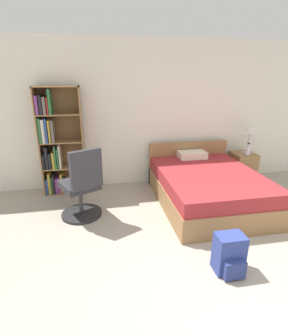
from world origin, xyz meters
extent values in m
plane|color=#A39989|center=(0.00, 0.00, 0.00)|extent=(14.00, 14.00, 0.00)
cube|color=silver|center=(0.00, 3.23, 1.30)|extent=(9.00, 0.06, 2.60)
cube|color=olive|center=(-2.23, 3.00, 0.91)|extent=(0.02, 0.33, 1.83)
cube|color=olive|center=(-1.53, 3.00, 0.91)|extent=(0.02, 0.33, 1.83)
cube|color=brown|center=(-1.88, 3.16, 0.91)|extent=(0.72, 0.01, 1.83)
cube|color=olive|center=(-1.88, 3.00, 0.01)|extent=(0.68, 0.31, 0.02)
cube|color=navy|center=(-2.19, 2.94, 0.16)|extent=(0.04, 0.18, 0.27)
cube|color=gold|center=(-2.15, 2.95, 0.21)|extent=(0.04, 0.19, 0.37)
cube|color=#2D6638|center=(-2.11, 2.97, 0.17)|extent=(0.02, 0.24, 0.30)
cube|color=black|center=(-2.08, 2.98, 0.18)|extent=(0.04, 0.25, 0.32)
cube|color=#7A387F|center=(-2.03, 2.97, 0.16)|extent=(0.04, 0.24, 0.27)
cube|color=#7A387F|center=(-1.99, 2.96, 0.16)|extent=(0.04, 0.22, 0.29)
cube|color=gold|center=(-1.94, 2.98, 0.19)|extent=(0.03, 0.25, 0.35)
cube|color=navy|center=(-1.91, 2.95, 0.15)|extent=(0.02, 0.20, 0.26)
cube|color=olive|center=(-1.88, 3.00, 0.47)|extent=(0.68, 0.31, 0.02)
cube|color=black|center=(-2.19, 2.95, 0.61)|extent=(0.03, 0.21, 0.26)
cube|color=black|center=(-2.14, 2.95, 0.67)|extent=(0.04, 0.19, 0.38)
cube|color=black|center=(-2.09, 2.97, 0.61)|extent=(0.04, 0.24, 0.27)
cube|color=gold|center=(-2.04, 2.96, 0.62)|extent=(0.04, 0.22, 0.28)
cube|color=#2D6638|center=(-2.00, 2.95, 0.67)|extent=(0.03, 0.21, 0.39)
cube|color=#2D6638|center=(-1.96, 2.96, 0.65)|extent=(0.02, 0.23, 0.34)
cube|color=beige|center=(-1.93, 2.97, 0.68)|extent=(0.03, 0.24, 0.40)
cube|color=olive|center=(-1.88, 3.00, 0.92)|extent=(0.68, 0.31, 0.02)
cube|color=#2D6638|center=(-2.19, 2.96, 1.14)|extent=(0.04, 0.21, 0.40)
cube|color=beige|center=(-2.14, 2.96, 1.12)|extent=(0.04, 0.23, 0.38)
cube|color=navy|center=(-2.09, 2.94, 1.13)|extent=(0.04, 0.18, 0.39)
cube|color=gold|center=(-2.05, 2.98, 1.12)|extent=(0.03, 0.26, 0.37)
cube|color=#665B51|center=(-2.00, 2.97, 1.12)|extent=(0.04, 0.25, 0.36)
cube|color=olive|center=(-1.88, 3.00, 1.38)|extent=(0.68, 0.31, 0.02)
cube|color=#7A387F|center=(-2.19, 2.97, 1.54)|extent=(0.04, 0.25, 0.30)
cube|color=black|center=(-2.13, 2.96, 1.54)|extent=(0.04, 0.23, 0.30)
cube|color=#665B51|center=(-2.08, 2.95, 1.53)|extent=(0.04, 0.21, 0.27)
cube|color=maroon|center=(-2.03, 2.95, 1.53)|extent=(0.02, 0.20, 0.27)
cube|color=#2D6638|center=(-1.99, 2.97, 1.59)|extent=(0.04, 0.24, 0.39)
cube|color=olive|center=(-1.88, 3.00, 1.82)|extent=(0.72, 0.33, 0.02)
cube|color=olive|center=(0.42, 2.09, 0.17)|extent=(1.52, 2.03, 0.34)
cube|color=maroon|center=(0.42, 2.09, 0.44)|extent=(1.49, 1.99, 0.21)
cube|color=olive|center=(0.42, 3.06, 0.40)|extent=(1.52, 0.08, 0.80)
cube|color=silver|center=(0.42, 2.85, 0.61)|extent=(0.50, 0.30, 0.12)
cylinder|color=#232326|center=(-1.58, 2.07, 0.02)|extent=(0.60, 0.60, 0.04)
cylinder|color=#333338|center=(-1.58, 2.07, 0.24)|extent=(0.06, 0.06, 0.40)
cube|color=#2D2D33|center=(-1.58, 2.07, 0.49)|extent=(0.64, 0.64, 0.10)
cube|color=#2D2D33|center=(-1.46, 1.82, 0.81)|extent=(0.43, 0.27, 0.53)
cube|color=olive|center=(1.49, 2.90, 0.28)|extent=(0.42, 0.44, 0.57)
sphere|color=tan|center=(1.49, 2.67, 0.40)|extent=(0.02, 0.02, 0.02)
cylinder|color=#B2B2B7|center=(1.55, 2.91, 0.58)|extent=(0.18, 0.18, 0.02)
cylinder|color=#B2B2B7|center=(1.55, 2.91, 0.78)|extent=(0.02, 0.02, 0.38)
cone|color=silver|center=(1.55, 2.91, 1.05)|extent=(0.23, 0.23, 0.17)
cylinder|color=silver|center=(1.50, 2.79, 0.67)|extent=(0.07, 0.07, 0.21)
cylinder|color=#2D2D33|center=(1.50, 2.79, 0.79)|extent=(0.05, 0.05, 0.02)
cube|color=navy|center=(0.00, 0.57, 0.22)|extent=(0.30, 0.21, 0.43)
cube|color=navy|center=(0.00, 0.43, 0.12)|extent=(0.22, 0.07, 0.19)
camera|label=1|loc=(-1.30, -1.53, 1.98)|focal=28.00mm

